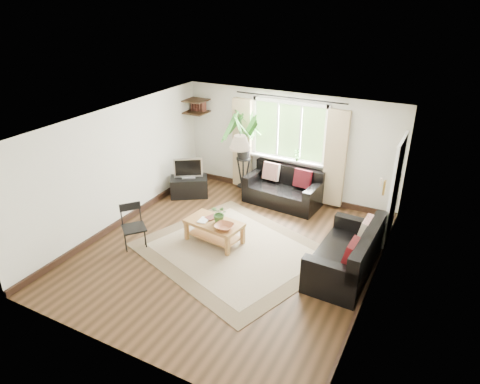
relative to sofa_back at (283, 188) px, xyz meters
The scene contains 24 objects.
floor 2.31m from the sofa_back, 92.24° to the right, with size 5.50×5.50×0.00m, color black.
ceiling 3.04m from the sofa_back, 92.24° to the right, with size 5.50×5.50×0.00m, color white.
wall_back 0.94m from the sofa_back, 100.73° to the left, with size 5.00×0.02×2.40m, color silver.
wall_front 5.10m from the sofa_back, 91.02° to the right, with size 5.00×0.02×2.40m, color silver.
wall_left 3.54m from the sofa_back, 138.64° to the right, with size 0.02×5.50×2.40m, color silver.
wall_right 3.42m from the sofa_back, 43.39° to the right, with size 0.02×5.50×2.40m, color silver.
rug 2.25m from the sofa_back, 91.12° to the right, with size 3.13×2.68×0.02m, color beige.
window 1.24m from the sofa_back, 101.70° to the left, with size 2.50×0.16×2.16m, color white, non-canonical shape.
door 2.53m from the sofa_back, 13.68° to the right, with size 0.06×0.96×2.06m, color silver.
corner_shelf 2.79m from the sofa_back, behind, with size 0.50×0.50×0.34m, color black, non-canonical shape.
pendant_lamp 2.51m from the sofa_back, 92.72° to the right, with size 0.36×0.36×0.54m, color beige, non-canonical shape.
wall_sconce 3.35m from the sofa_back, 40.22° to the right, with size 0.12×0.12×0.28m, color beige, non-canonical shape.
sofa_back is the anchor object (origin of this frame).
sofa_right 2.71m from the sofa_back, 45.27° to the right, with size 0.88×1.76×0.83m, color black, non-canonical shape.
coffee_table 2.17m from the sofa_back, 103.84° to the right, with size 1.07×0.58×0.44m, color brown, non-canonical shape.
table_plant 2.12m from the sofa_back, 101.37° to the right, with size 0.32×0.27×0.35m, color #345D25.
bowl 2.25m from the sofa_back, 95.68° to the right, with size 0.34×0.34×0.08m, color #9F5937.
book_a 2.31m from the sofa_back, 110.27° to the right, with size 0.17×0.24×0.02m, color silver.
book_b 2.09m from the sofa_back, 110.02° to the right, with size 0.18×0.24×0.02m, color brown.
tv_stand 2.17m from the sofa_back, 163.16° to the right, with size 0.84×0.48×0.45m, color black.
tv 2.19m from the sofa_back, 163.16° to the right, with size 0.65×0.22×0.50m, color #A5A5AA, non-canonical shape.
palm_stand 1.16m from the sofa_back, behind, with size 0.76×0.76×1.95m, color black, non-canonical shape.
folding_chair 3.42m from the sofa_back, 119.50° to the right, with size 0.44×0.44×0.85m, color black, non-canonical shape.
sill_plant 0.78m from the sofa_back, 65.37° to the left, with size 0.14×0.10×0.27m, color #2D6023.
Camera 1 is at (3.22, -5.77, 4.35)m, focal length 32.00 mm.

